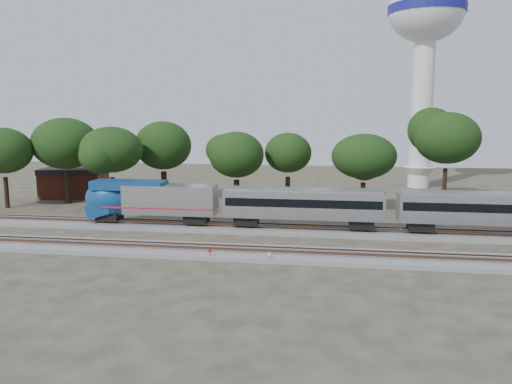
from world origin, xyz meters
TOP-DOWN VIEW (x-y plane):
  - ground at (0.00, 0.00)m, footprint 160.00×160.00m
  - track_far at (0.00, 6.00)m, footprint 160.00×5.00m
  - track_near at (0.00, -4.00)m, footprint 160.00×5.00m
  - switch_stand_red at (2.51, -5.98)m, footprint 0.30×0.12m
  - switch_stand_white at (7.84, -6.17)m, footprint 0.28×0.15m
  - switch_lever at (8.09, -5.97)m, footprint 0.56×0.43m
  - water_tower at (28.43, 43.85)m, footprint 12.98×12.98m
  - brick_building at (-27.14, 25.12)m, footprint 10.45×8.19m
  - tree_0 at (-31.45, 14.46)m, footprint 8.08×8.08m
  - tree_1 at (-24.84, 19.00)m, footprint 8.87×8.87m
  - tree_2 at (-16.38, 15.70)m, footprint 8.29×8.29m
  - tree_3 at (-11.48, 22.57)m, footprint 8.48×8.48m
  - tree_4 at (0.28, 18.40)m, footprint 7.57×7.57m
  - tree_5 at (6.90, 22.75)m, footprint 7.60×7.60m
  - tree_6 at (17.18, 17.95)m, footprint 7.60×7.60m
  - tree_7 at (29.37, 27.32)m, footprint 9.65×9.65m

SIDE VIEW (x-z plane):
  - ground at x=0.00m, z-range 0.00..0.00m
  - switch_lever at x=8.09m, z-range 0.00..0.30m
  - track_far at x=0.00m, z-range -0.16..0.57m
  - track_near at x=0.00m, z-range -0.16..0.57m
  - switch_stand_white at x=7.84m, z-range 0.13..1.06m
  - switch_stand_red at x=2.51m, z-range 0.13..1.09m
  - brick_building at x=-27.14m, z-range 0.02..4.55m
  - tree_4 at x=0.28m, z-range 2.09..12.76m
  - tree_5 at x=6.90m, z-range 2.10..12.81m
  - tree_6 at x=17.18m, z-range 2.10..12.81m
  - tree_0 at x=-31.45m, z-range 2.23..13.62m
  - tree_2 at x=-16.38m, z-range 2.29..13.98m
  - tree_3 at x=-11.48m, z-range 2.35..14.30m
  - tree_1 at x=-24.84m, z-range 2.46..14.96m
  - tree_7 at x=29.37m, z-range 2.68..16.28m
  - water_tower at x=28.43m, z-range 8.65..44.57m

